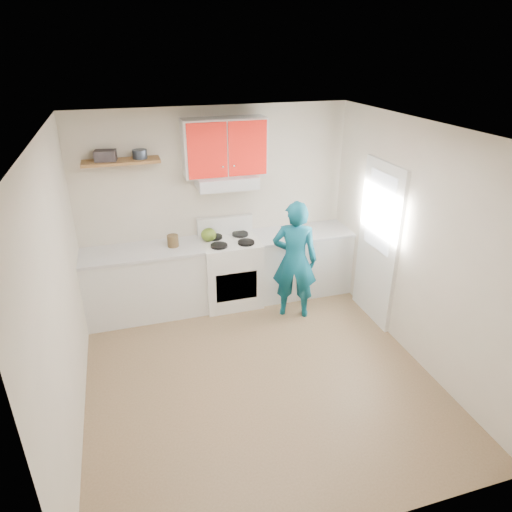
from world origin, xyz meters
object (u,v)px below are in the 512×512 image
object	(u,v)px
stove	(231,272)
tin	(140,154)
kettle	(209,235)
person	(295,260)
crock	(173,242)

from	to	relation	value
stove	tin	xyz separation A→B (m)	(-1.03, 0.19, 1.63)
tin	kettle	bearing A→B (deg)	-7.98
tin	person	size ratio (longest dim) A/B	0.11
stove	person	size ratio (longest dim) A/B	0.58
crock	person	xyz separation A→B (m)	(1.45, -0.58, -0.20)
kettle	tin	bearing A→B (deg)	-170.10
person	kettle	bearing A→B (deg)	-8.66
stove	kettle	world-z (taller)	kettle
kettle	person	world-z (taller)	person
stove	tin	world-z (taller)	tin
stove	tin	size ratio (longest dim) A/B	5.35
crock	person	size ratio (longest dim) A/B	0.11
tin	kettle	size ratio (longest dim) A/B	0.84
kettle	crock	world-z (taller)	kettle
kettle	crock	bearing A→B (deg)	-156.26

